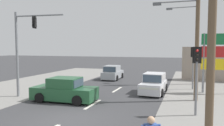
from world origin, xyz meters
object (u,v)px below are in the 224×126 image
at_px(utility_pole_midground_right, 195,26).
at_px(hatchback_receding_far, 113,73).
at_px(traffic_signal_mast, 23,43).
at_px(shopping_plaza_sign, 216,55).
at_px(pedestal_signal_far_median, 193,61).
at_px(hatchback_kerbside_parked, 154,84).
at_px(pedestal_signal_right_kerb, 197,69).
at_px(sedan_oncoming_near, 65,91).
at_px(utility_pole_background_right, 196,27).

bearing_deg(utility_pole_midground_right, hatchback_receding_far, 137.29).
distance_m(utility_pole_midground_right, traffic_signal_mast, 11.71).
distance_m(traffic_signal_mast, shopping_plaza_sign, 14.17).
distance_m(pedestal_signal_far_median, hatchback_kerbside_parked, 4.18).
bearing_deg(pedestal_signal_right_kerb, sedan_oncoming_near, 176.25).
relative_size(pedestal_signal_right_kerb, pedestal_signal_far_median, 1.00).
distance_m(traffic_signal_mast, pedestal_signal_far_median, 13.36).
bearing_deg(pedestal_signal_right_kerb, utility_pole_midground_right, 90.26).
distance_m(pedestal_signal_right_kerb, hatchback_receding_far, 13.86).
bearing_deg(pedestal_signal_right_kerb, pedestal_signal_far_median, 89.65).
bearing_deg(shopping_plaza_sign, traffic_signal_mast, -156.41).
xyz_separation_m(pedestal_signal_right_kerb, hatchback_receding_far, (-8.25, 11.01, -1.71)).
height_order(traffic_signal_mast, shopping_plaza_sign, traffic_signal_mast).
distance_m(pedestal_signal_far_median, sedan_oncoming_near, 10.80).
height_order(pedestal_signal_far_median, hatchback_kerbside_parked, pedestal_signal_far_median).
relative_size(traffic_signal_mast, pedestal_signal_far_median, 1.69).
relative_size(utility_pole_midground_right, shopping_plaza_sign, 1.98).
xyz_separation_m(pedestal_signal_far_median, hatchback_kerbside_parked, (-2.90, -2.47, -1.71)).
xyz_separation_m(utility_pole_midground_right, pedestal_signal_right_kerb, (0.02, -3.41, -2.48)).
height_order(pedestal_signal_right_kerb, hatchback_receding_far, pedestal_signal_right_kerb).
bearing_deg(traffic_signal_mast, utility_pole_background_right, 39.77).
bearing_deg(hatchback_kerbside_parked, pedestal_signal_far_median, 40.42).
distance_m(utility_pole_background_right, traffic_signal_mast, 15.22).
bearing_deg(pedestal_signal_far_median, utility_pole_background_right, 85.39).
xyz_separation_m(traffic_signal_mast, shopping_plaza_sign, (12.96, 5.66, -0.85)).
relative_size(traffic_signal_mast, hatchback_receding_far, 1.63).
bearing_deg(pedestal_signal_far_median, sedan_oncoming_near, -139.16).
distance_m(shopping_plaza_sign, hatchback_kerbside_parked, 5.18).
xyz_separation_m(traffic_signal_mast, pedestal_signal_far_median, (11.40, 6.83, -1.42)).
height_order(pedestal_signal_right_kerb, shopping_plaza_sign, shopping_plaza_sign).
bearing_deg(utility_pole_midground_right, pedestal_signal_right_kerb, -89.74).
height_order(utility_pole_midground_right, traffic_signal_mast, utility_pole_midground_right).
height_order(utility_pole_background_right, hatchback_receding_far, utility_pole_background_right).
height_order(utility_pole_background_right, pedestal_signal_far_median, utility_pole_background_right).
bearing_deg(traffic_signal_mast, hatchback_receding_far, 73.29).
relative_size(utility_pole_background_right, sedan_oncoming_near, 2.38).
relative_size(utility_pole_background_right, shopping_plaza_sign, 2.23).
bearing_deg(hatchback_kerbside_parked, hatchback_receding_far, 132.08).
bearing_deg(hatchback_kerbside_parked, shopping_plaza_sign, 16.24).
relative_size(utility_pole_midground_right, pedestal_signal_right_kerb, 2.55).
xyz_separation_m(utility_pole_background_right, pedestal_signal_far_median, (-0.23, -2.85, -3.07)).
bearing_deg(shopping_plaza_sign, pedestal_signal_right_kerb, -104.29).
height_order(traffic_signal_mast, hatchback_receding_far, traffic_signal_mast).
relative_size(utility_pole_midground_right, hatchback_receding_far, 2.46).
distance_m(utility_pole_background_right, shopping_plaza_sign, 4.92).
bearing_deg(traffic_signal_mast, pedestal_signal_right_kerb, -3.38).
height_order(utility_pole_midground_right, hatchback_receding_far, utility_pole_midground_right).
distance_m(hatchback_kerbside_parked, sedan_oncoming_near, 6.86).
height_order(traffic_signal_mast, pedestal_signal_right_kerb, traffic_signal_mast).
bearing_deg(utility_pole_background_right, pedestal_signal_far_median, -94.61).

